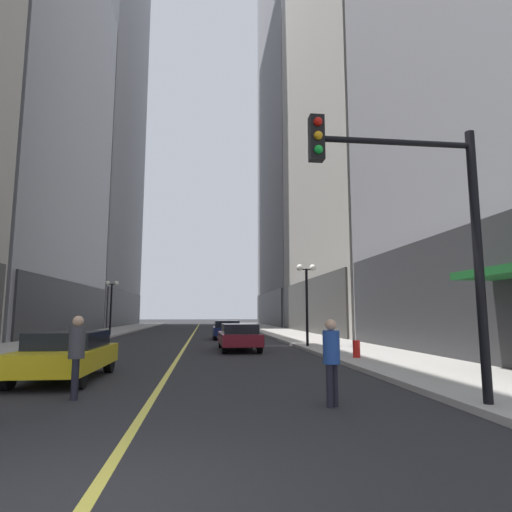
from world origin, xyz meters
name	(u,v)px	position (x,y,z in m)	size (l,w,h in m)	color
ground_plane	(193,334)	(0.00, 35.00, 0.00)	(200.00, 200.00, 0.00)	#262628
sidewalk_left	(99,334)	(-8.25, 35.00, 0.07)	(4.50, 78.00, 0.15)	#ADA8A0
sidewalk_right	(283,333)	(8.25, 35.00, 0.07)	(4.50, 78.00, 0.15)	#ADA8A0
lane_centre_stripe	(193,334)	(0.00, 35.00, 0.00)	(0.16, 70.00, 0.01)	#E5D64C
building_left_mid	(14,125)	(-16.43, 34.50, 18.81)	(12.06, 24.00, 37.79)	gray
building_left_far	(103,32)	(-15.76, 60.00, 46.15)	(10.69, 26.00, 92.51)	gray
building_right_mid	(370,126)	(17.16, 34.50, 20.47)	(13.52, 24.00, 41.09)	#A8A399
building_right_far	(299,120)	(15.74, 60.00, 33.18)	(10.67, 26.00, 66.57)	gray
car_yellow	(67,354)	(-2.73, 8.29, 0.72)	(1.99, 4.24, 1.32)	yellow
car_maroon	(239,336)	(2.78, 17.16, 0.72)	(1.95, 4.70, 1.32)	maroon
car_navy	(226,329)	(2.61, 26.76, 0.72)	(1.94, 4.13, 1.32)	#141E4C
pedestrian_with_orange_bag	(77,350)	(-1.66, 5.45, 1.04)	(0.40, 0.40, 1.78)	black
pedestrian_in_blue_hoodie	(331,355)	(3.63, 4.12, 1.00)	(0.48, 0.48, 1.71)	black
traffic_light_near_right	(425,215)	(5.35, 3.32, 3.74)	(3.43, 0.35, 5.65)	black
street_lamp_left_far	(111,296)	(-6.40, 30.81, 3.26)	(1.06, 0.36, 4.43)	black
street_lamp_right_mid	(307,286)	(6.40, 17.70, 3.26)	(1.06, 0.36, 4.43)	black
fire_hydrant_right	(357,351)	(6.90, 11.77, 0.40)	(0.28, 0.28, 0.80)	red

